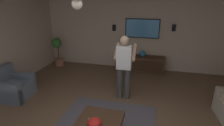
{
  "coord_description": "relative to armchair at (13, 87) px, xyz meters",
  "views": [
    {
      "loc": [
        -2.79,
        -0.81,
        2.48
      ],
      "look_at": [
        0.87,
        0.11,
        1.13
      ],
      "focal_mm": 29.45,
      "sensor_mm": 36.0,
      "label": 1
    }
  ],
  "objects": [
    {
      "name": "tv",
      "position": [
        2.89,
        -3.02,
        1.2
      ],
      "size": [
        0.05,
        1.17,
        0.66
      ],
      "rotation": [
        0.0,
        0.0,
        3.14
      ],
      "color": "black"
    },
    {
      "name": "remote_grey",
      "position": [
        -0.98,
        -2.51,
        0.13
      ],
      "size": [
        0.15,
        0.11,
        0.02
      ],
      "primitive_type": "cube",
      "rotation": [
        0.0,
        0.0,
        3.6
      ],
      "color": "slate",
      "rests_on": "coffee_table"
    },
    {
      "name": "person_standing",
      "position": [
        0.69,
        -2.81,
        0.65
      ],
      "size": [
        0.54,
        0.54,
        1.64
      ],
      "rotation": [
        0.0,
        0.0,
        0.02
      ],
      "color": "#3F3F3F",
      "rests_on": "ground"
    },
    {
      "name": "wall_speaker_left",
      "position": [
        2.9,
        -4.05,
        1.26
      ],
      "size": [
        0.06,
        0.12,
        0.22
      ],
      "primitive_type": "cube",
      "color": "black"
    },
    {
      "name": "armchair",
      "position": [
        0.0,
        0.0,
        0.0
      ],
      "size": [
        0.87,
        0.88,
        0.82
      ],
      "rotation": [
        0.0,
        0.0,
        -1.48
      ],
      "color": "slate",
      "rests_on": "ground"
    },
    {
      "name": "vase_round",
      "position": [
        2.63,
        -3.09,
        0.38
      ],
      "size": [
        0.22,
        0.22,
        0.22
      ],
      "primitive_type": "sphere",
      "color": "teal",
      "rests_on": "media_console"
    },
    {
      "name": "media_console",
      "position": [
        2.65,
        -3.02,
        -0.0
      ],
      "size": [
        0.45,
        1.7,
        0.55
      ],
      "rotation": [
        0.0,
        0.0,
        3.14
      ],
      "color": "#422B1C",
      "rests_on": "ground"
    },
    {
      "name": "wall_speaker_right",
      "position": [
        2.9,
        -2.02,
        1.19
      ],
      "size": [
        0.06,
        0.12,
        0.22
      ],
      "primitive_type": "cube",
      "color": "black"
    },
    {
      "name": "wall_back_tv",
      "position": [
        2.98,
        -2.75,
        1.12
      ],
      "size": [
        0.1,
        6.71,
        2.79
      ],
      "primitive_type": "cube",
      "color": "#BCA893",
      "rests_on": "ground"
    },
    {
      "name": "potted_plant_tall",
      "position": [
        2.47,
        0.08,
        0.42
      ],
      "size": [
        0.45,
        0.4,
        1.06
      ],
      "color": "#9E6B4C",
      "rests_on": "ground"
    },
    {
      "name": "bowl",
      "position": [
        -1.04,
        -2.62,
        0.18
      ],
      "size": [
        0.24,
        0.24,
        0.11
      ],
      "primitive_type": "ellipsoid",
      "color": "red",
      "rests_on": "coffee_table"
    }
  ]
}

